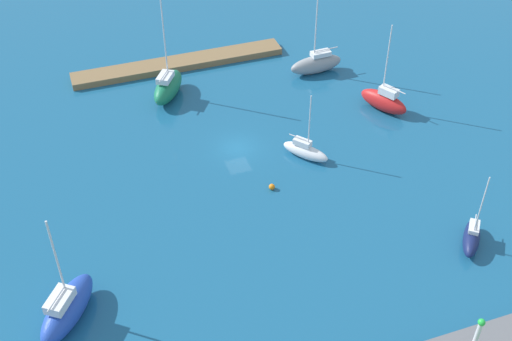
% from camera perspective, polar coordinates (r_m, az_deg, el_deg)
% --- Properties ---
extents(water, '(160.00, 160.00, 0.00)m').
position_cam_1_polar(water, '(71.25, -1.59, 1.97)').
color(water, '#19567F').
rests_on(water, ground).
extents(pier_dock, '(27.27, 3.12, 0.84)m').
position_cam_1_polar(pier_dock, '(85.95, -6.72, 9.24)').
color(pier_dock, olive).
rests_on(pier_dock, ground).
extents(harbor_beacon, '(0.56, 0.56, 3.73)m').
position_cam_1_polar(harbor_beacon, '(52.54, 18.72, -13.25)').
color(harbor_beacon, silver).
rests_on(harbor_beacon, breakwater).
extents(sailboat_green_off_beacon, '(5.82, 7.10, 12.87)m').
position_cam_1_polar(sailboat_green_off_beacon, '(79.34, -7.67, 7.25)').
color(sailboat_green_off_beacon, '#19724C').
rests_on(sailboat_green_off_beacon, water).
extents(sailboat_blue_outer_mooring, '(6.23, 7.36, 10.71)m').
position_cam_1_polar(sailboat_blue_outer_mooring, '(55.87, -16.12, -11.40)').
color(sailboat_blue_outer_mooring, '#2347B2').
rests_on(sailboat_blue_outer_mooring, water).
extents(sailboat_red_center_basin, '(4.62, 6.25, 10.78)m').
position_cam_1_polar(sailboat_red_center_basin, '(77.92, 11.06, 5.99)').
color(sailboat_red_center_basin, red).
rests_on(sailboat_red_center_basin, water).
extents(sailboat_white_lone_north, '(4.48, 5.04, 7.87)m').
position_cam_1_polar(sailboat_white_lone_north, '(69.64, 4.30, 1.73)').
color(sailboat_white_lone_north, white).
rests_on(sailboat_white_lone_north, water).
extents(sailboat_navy_far_south, '(4.19, 4.76, 8.25)m').
position_cam_1_polar(sailboat_navy_far_south, '(62.89, 18.24, -5.54)').
color(sailboat_navy_far_south, '#141E4C').
rests_on(sailboat_navy_far_south, water).
extents(sailboat_gray_east_end, '(6.95, 2.28, 12.48)m').
position_cam_1_polar(sailboat_gray_east_end, '(83.97, 5.27, 9.25)').
color(sailboat_gray_east_end, gray).
rests_on(sailboat_gray_east_end, water).
extents(mooring_buoy_orange, '(0.62, 0.62, 0.62)m').
position_cam_1_polar(mooring_buoy_orange, '(65.80, 1.39, -1.43)').
color(mooring_buoy_orange, orange).
rests_on(mooring_buoy_orange, water).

